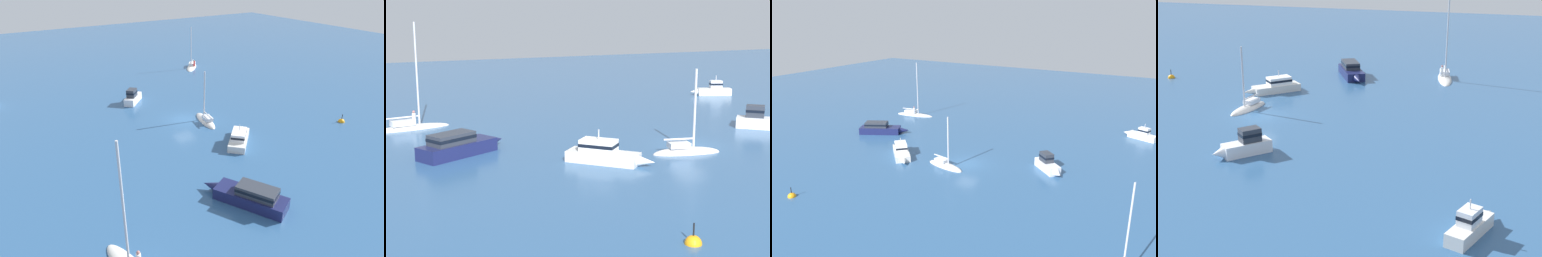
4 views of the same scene
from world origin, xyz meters
TOP-DOWN VIEW (x-y plane):
  - ground_plane at (0.00, 0.00)m, footprint 160.00×160.00m
  - ketch at (-1.82, -2.10)m, footprint 5.46×2.44m
  - ketch_1 at (-19.61, 15.19)m, footprint 7.09×2.72m
  - powerboat at (9.44, 2.97)m, footprint 4.32×4.07m
  - motor_cruiser at (-17.62, 4.12)m, footprint 7.37×4.84m
  - powerboat_1 at (-8.63, -2.04)m, footprint 5.39×5.46m
  - launch at (17.48, 21.30)m, footprint 5.04×2.79m
  - channel_buoy at (-11.06, -16.67)m, footprint 0.83×0.83m

SIDE VIEW (x-z plane):
  - ground_plane at x=0.00m, z-range 0.00..0.00m
  - channel_buoy at x=-11.06m, z-range -0.72..0.73m
  - ketch at x=-1.82m, z-range -3.28..3.57m
  - ketch_1 at x=-19.61m, z-range -4.74..5.16m
  - launch at x=17.48m, z-range -0.55..1.87m
  - powerboat_1 at x=-8.63m, z-range -0.52..1.86m
  - motor_cruiser at x=-17.62m, z-range -0.13..1.66m
  - powerboat at x=9.44m, z-range -0.26..1.84m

